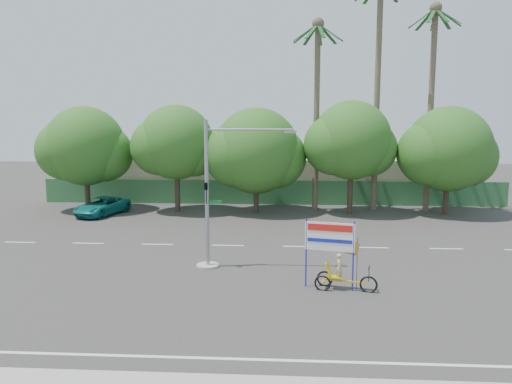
{
  "coord_description": "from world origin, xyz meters",
  "views": [
    {
      "loc": [
        1.2,
        -19.02,
        7.09
      ],
      "look_at": [
        -0.24,
        4.98,
        3.5
      ],
      "focal_mm": 35.0,
      "sensor_mm": 36.0,
      "label": 1
    }
  ],
  "objects": [
    {
      "name": "fence",
      "position": [
        0.0,
        21.5,
        1.0
      ],
      "size": [
        38.0,
        0.08,
        2.0
      ],
      "primitive_type": "cube",
      "color": "#336B3D",
      "rests_on": "ground"
    },
    {
      "name": "palm_mid",
      "position": [
        12.0,
        19.5,
        9.4
      ],
      "size": [
        3.73,
        3.79,
        15.45
      ],
      "color": "#70604C",
      "rests_on": "ground"
    },
    {
      "name": "trike_billboard",
      "position": [
        3.32,
        1.12,
        1.2
      ],
      "size": [
        2.97,
        1.07,
        2.97
      ],
      "rotation": [
        0.0,
        0.0,
        -0.23
      ],
      "color": "black",
      "rests_on": "ground"
    },
    {
      "name": "tree_far_left",
      "position": [
        -14.05,
        18.0,
        4.76
      ],
      "size": [
        7.14,
        6.0,
        7.96
      ],
      "color": "#473828",
      "rests_on": "ground"
    },
    {
      "name": "traffic_signal",
      "position": [
        -2.2,
        3.98,
        2.92
      ],
      "size": [
        4.72,
        1.1,
        7.0
      ],
      "color": "gray",
      "rests_on": "ground"
    },
    {
      "name": "tree_far_right",
      "position": [
        12.95,
        18.0,
        4.64
      ],
      "size": [
        7.38,
        6.2,
        7.94
      ],
      "color": "#473828",
      "rests_on": "ground"
    },
    {
      "name": "building_left",
      "position": [
        -10.0,
        26.0,
        2.0
      ],
      "size": [
        12.0,
        8.0,
        4.0
      ],
      "primitive_type": "cube",
      "color": "#B5A790",
      "rests_on": "ground"
    },
    {
      "name": "pickup_truck",
      "position": [
        -12.26,
        16.29,
        0.65
      ],
      "size": [
        3.49,
        5.13,
        1.31
      ],
      "primitive_type": "imported",
      "rotation": [
        0.0,
        0.0,
        -0.31
      ],
      "color": "#10716D",
      "rests_on": "ground"
    },
    {
      "name": "palm_tall",
      "position": [
        8.0,
        19.5,
        10.46
      ],
      "size": [
        3.73,
        3.79,
        17.45
      ],
      "color": "#70604C",
      "rests_on": "ground"
    },
    {
      "name": "palm_short",
      "position": [
        3.5,
        19.5,
        8.86
      ],
      "size": [
        3.73,
        3.79,
        14.45
      ],
      "color": "#70604C",
      "rests_on": "ground"
    },
    {
      "name": "tree_center",
      "position": [
        -1.05,
        18.0,
        4.47
      ],
      "size": [
        7.62,
        6.4,
        7.85
      ],
      "color": "#473828",
      "rests_on": "ground"
    },
    {
      "name": "tree_right",
      "position": [
        5.95,
        18.0,
        5.24
      ],
      "size": [
        6.9,
        5.8,
        8.36
      ],
      "color": "#473828",
      "rests_on": "ground"
    },
    {
      "name": "building_right",
      "position": [
        8.0,
        26.0,
        1.8
      ],
      "size": [
        14.0,
        8.0,
        3.6
      ],
      "primitive_type": "cube",
      "color": "#B5A790",
      "rests_on": "ground"
    },
    {
      "name": "ground",
      "position": [
        0.0,
        0.0,
        0.0
      ],
      "size": [
        120.0,
        120.0,
        0.0
      ],
      "primitive_type": "plane",
      "color": "#33302D",
      "rests_on": "ground"
    },
    {
      "name": "tree_left",
      "position": [
        -7.05,
        18.0,
        5.06
      ],
      "size": [
        6.66,
        5.6,
        8.07
      ],
      "color": "#473828",
      "rests_on": "ground"
    }
  ]
}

